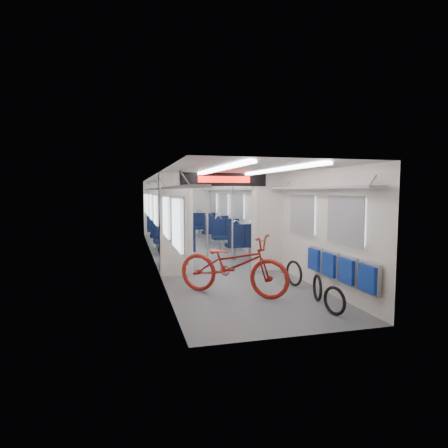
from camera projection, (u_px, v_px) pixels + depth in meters
name	position (u px, v px, depth m)	size (l,w,h in m)	color
carriage	(207.00, 205.00, 10.27)	(12.00, 12.02, 2.31)	#515456
bicycle	(233.00, 265.00, 6.79)	(0.73, 2.11, 1.11)	maroon
flip_bench	(339.00, 268.00, 6.39)	(0.12, 2.08, 0.48)	gray
bike_hoop_a	(334.00, 302.00, 5.68)	(0.45, 0.45, 0.05)	black
bike_hoop_b	(317.00, 289.00, 6.43)	(0.46, 0.46, 0.05)	black
bike_hoop_c	(294.00, 274.00, 7.44)	(0.51, 0.51, 0.05)	black
seat_bay_near_left	(173.00, 240.00, 10.34)	(0.92, 2.10, 1.11)	black
seat_bay_near_right	(234.00, 236.00, 11.14)	(0.91, 2.09, 1.11)	black
seat_bay_far_left	(162.00, 228.00, 13.43)	(0.95, 2.26, 1.16)	black
seat_bay_far_right	(210.00, 226.00, 14.41)	(0.92, 2.12, 1.12)	black
stanchion_near_left	(208.00, 222.00, 9.08)	(0.04, 0.04, 2.30)	silver
stanchion_near_right	(232.00, 221.00, 9.20)	(0.04, 0.04, 2.30)	silver
stanchion_far_left	(184.00, 214.00, 12.28)	(0.04, 0.04, 2.30)	silver
stanchion_far_right	(206.00, 214.00, 12.14)	(0.04, 0.04, 2.30)	silver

